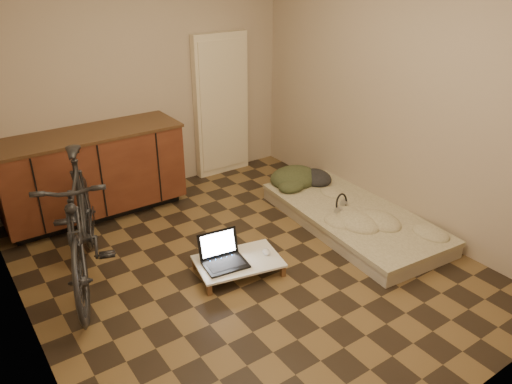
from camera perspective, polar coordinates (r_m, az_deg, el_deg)
room_shell at (r=3.91m, az=-1.37°, el=7.60°), size 3.50×4.00×2.60m
cabinets at (r=5.38m, az=-18.20°, el=2.01°), size 1.84×0.62×0.91m
appliance_panel at (r=6.10m, az=-4.00°, el=9.82°), size 0.70×0.10×1.70m
bicycle at (r=4.26m, az=-19.52°, el=-2.69°), size 1.13×1.92×1.19m
futon at (r=5.16m, az=10.99°, el=-2.87°), size 1.10×2.04×0.17m
clothing_pile at (r=5.62m, az=5.06°, el=2.30°), size 0.64×0.55×0.24m
headphones at (r=5.08m, az=9.76°, el=-1.22°), size 0.28×0.27×0.15m
lap_desk at (r=4.35m, az=-2.04°, el=-7.97°), size 0.80×0.61×0.12m
laptop at (r=4.29m, az=-3.80°, el=-7.46°), size 0.40×0.37×0.25m
mouse at (r=4.42m, az=1.20°, el=-6.84°), size 0.09×0.12×0.04m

